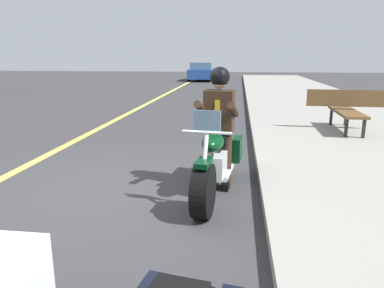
{
  "coord_description": "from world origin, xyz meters",
  "views": [
    {
      "loc": [
        4.62,
        1.66,
        1.88
      ],
      "look_at": [
        0.06,
        1.07,
        0.75
      ],
      "focal_mm": 33.57,
      "sensor_mm": 36.0,
      "label": 1
    }
  ],
  "objects": [
    {
      "name": "ground_plane",
      "position": [
        0.0,
        0.0,
        0.0
      ],
      "size": [
        80.0,
        80.0,
        0.0
      ],
      "primitive_type": "plane",
      "color": "#333335"
    },
    {
      "name": "car_dark",
      "position": [
        -23.98,
        -1.24,
        0.69
      ],
      "size": [
        4.6,
        1.92,
        1.4
      ],
      "color": "navy",
      "rests_on": "ground_plane"
    },
    {
      "name": "motorcycle_main",
      "position": [
        -0.18,
        1.38,
        0.45
      ],
      "size": [
        2.22,
        0.75,
        1.26
      ],
      "color": "black",
      "rests_on": "ground_plane"
    },
    {
      "name": "bench_sidewalk",
      "position": [
        -4.23,
        4.2,
        0.71
      ],
      "size": [
        1.81,
        1.8,
        0.95
      ],
      "color": "brown",
      "rests_on": "sidewalk_curb"
    },
    {
      "name": "rider_main",
      "position": [
        -0.37,
        1.39,
        1.04
      ],
      "size": [
        0.66,
        0.6,
        1.74
      ],
      "color": "black",
      "rests_on": "ground_plane"
    }
  ]
}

